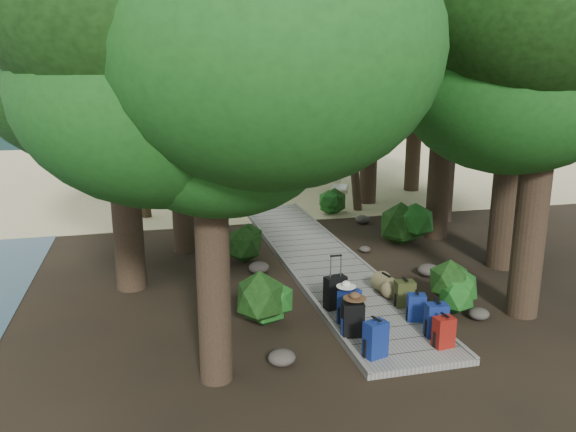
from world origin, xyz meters
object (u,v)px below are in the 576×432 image
object	(u,v)px
backpack_left_b	(353,317)
backpack_left_a	(376,337)
sun_lounger	(339,184)
duffel_right_khaki	(386,284)
backpack_left_c	(349,305)
backpack_right_a	(444,331)
backpack_right_b	(436,318)
backpack_right_c	(416,306)
backpack_right_d	(405,292)
suitcase_on_boardwalk	(335,292)
lone_suitcase_on_sand	(274,193)
kayak	(184,191)

from	to	relation	value
backpack_left_b	backpack_left_a	bearing A→B (deg)	-75.35
sun_lounger	duffel_right_khaki	bearing A→B (deg)	-81.40
backpack_left_c	backpack_right_a	size ratio (longest dim) A/B	1.21
backpack_right_b	backpack_right_c	bearing A→B (deg)	101.33
backpack_left_a	backpack_right_d	distance (m)	2.33
sun_lounger	backpack_left_a	bearing A→B (deg)	-83.99
backpack_left_a	sun_lounger	size ratio (longest dim) A/B	0.38
backpack_right_a	duffel_right_khaki	world-z (taller)	backpack_right_a
backpack_right_b	backpack_right_c	world-z (taller)	backpack_right_b
backpack_left_a	backpack_right_b	bearing A→B (deg)	1.15
suitcase_on_boardwalk	lone_suitcase_on_sand	distance (m)	10.35
lone_suitcase_on_sand	kayak	size ratio (longest dim) A/B	0.21
backpack_left_c	kayak	bearing A→B (deg)	73.70
backpack_left_a	lone_suitcase_on_sand	world-z (taller)	backpack_left_a
backpack_right_c	sun_lounger	xyz separation A→B (m)	(2.83, 12.62, -0.10)
lone_suitcase_on_sand	backpack_right_b	bearing A→B (deg)	-81.39
suitcase_on_boardwalk	sun_lounger	xyz separation A→B (m)	(4.15, 11.69, -0.14)
backpack_right_a	kayak	distance (m)	14.94
backpack_right_d	sun_lounger	xyz separation A→B (m)	(2.74, 11.92, -0.10)
backpack_left_a	backpack_left_c	world-z (taller)	backpack_left_c
backpack_left_a	kayak	xyz separation A→B (m)	(-2.19, 14.57, -0.27)
backpack_left_c	kayak	distance (m)	13.40
backpack_left_a	backpack_left_b	bearing A→B (deg)	79.56
backpack_right_d	suitcase_on_boardwalk	size ratio (longest dim) A/B	0.87
backpack_right_b	sun_lounger	bearing A→B (deg)	86.33
backpack_left_b	backpack_right_a	size ratio (longest dim) A/B	1.17
backpack_left_b	backpack_right_c	world-z (taller)	backpack_left_b
backpack_left_a	duffel_right_khaki	world-z (taller)	backpack_left_a
backpack_right_c	suitcase_on_boardwalk	size ratio (longest dim) A/B	0.87
duffel_right_khaki	sun_lounger	bearing A→B (deg)	66.44
sun_lounger	backpack_left_c	bearing A→B (deg)	-85.58
backpack_left_a	backpack_left_c	size ratio (longest dim) A/B	0.95
backpack_left_c	lone_suitcase_on_sand	size ratio (longest dim) A/B	0.99
backpack_right_a	backpack_right_c	world-z (taller)	backpack_right_a
backpack_right_d	duffel_right_khaki	world-z (taller)	backpack_right_d
backpack_left_c	backpack_right_d	size ratio (longest dim) A/B	1.24
lone_suitcase_on_sand	backpack_right_c	bearing A→B (deg)	-81.50
suitcase_on_boardwalk	lone_suitcase_on_sand	size ratio (longest dim) A/B	0.91
lone_suitcase_on_sand	duffel_right_khaki	bearing A→B (deg)	-81.27
backpack_right_b	backpack_right_d	size ratio (longest dim) A/B	1.16
duffel_right_khaki	lone_suitcase_on_sand	size ratio (longest dim) A/B	0.81
backpack_right_b	duffel_right_khaki	distance (m)	2.15
kayak	backpack_right_d	bearing A→B (deg)	-98.56
lone_suitcase_on_sand	sun_lounger	bearing A→B (deg)	31.24
backpack_right_b	duffel_right_khaki	world-z (taller)	backpack_right_b
backpack_right_a	backpack_right_d	size ratio (longest dim) A/B	1.03
backpack_right_b	duffel_right_khaki	size ratio (longest dim) A/B	1.14
backpack_left_b	backpack_right_d	distance (m)	1.82
backpack_right_d	kayak	xyz separation A→B (m)	(-3.60, 12.71, -0.22)
backpack_right_a	sun_lounger	size ratio (longest dim) A/B	0.33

